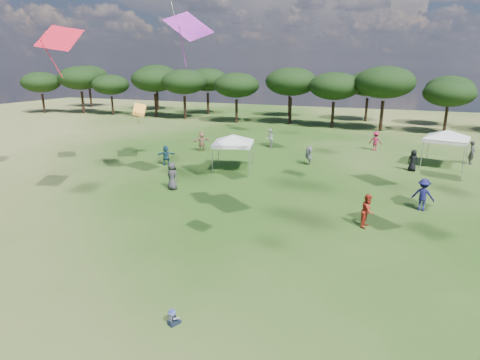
% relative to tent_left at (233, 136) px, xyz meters
% --- Properties ---
extents(tree_line, '(108.78, 17.63, 7.77)m').
position_rel_tent_left_xyz_m(tree_line, '(8.51, 26.80, 2.88)').
color(tree_line, black).
rests_on(tree_line, ground).
extents(tent_left, '(5.64, 5.64, 2.97)m').
position_rel_tent_left_xyz_m(tent_left, '(0.00, 0.00, 0.00)').
color(tent_left, gray).
rests_on(tent_left, ground).
extents(tent_right, '(6.00, 6.00, 3.16)m').
position_rel_tent_left_xyz_m(tent_right, '(14.97, 6.86, 0.19)').
color(tent_right, gray).
rests_on(tent_right, ground).
extents(toddler, '(0.40, 0.43, 0.53)m').
position_rel_tent_left_xyz_m(toddler, '(5.63, -18.27, -2.31)').
color(toddler, black).
rests_on(toddler, ground).
extents(festival_crowd, '(28.76, 20.18, 1.86)m').
position_rel_tent_left_xyz_m(festival_crowd, '(6.34, 2.37, -1.68)').
color(festival_crowd, navy).
rests_on(festival_crowd, ground).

